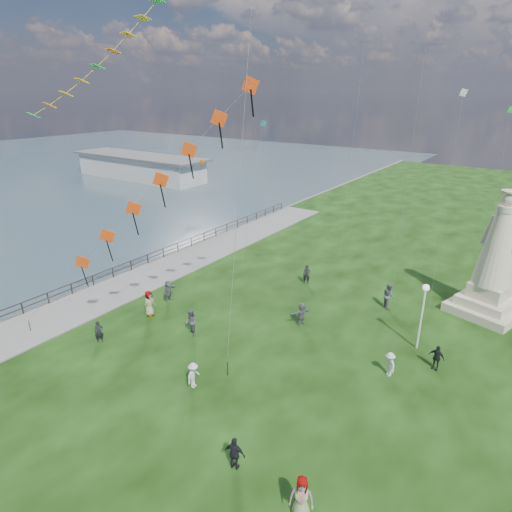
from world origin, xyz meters
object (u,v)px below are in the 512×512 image
Objects in this scene: person_0 at (99,332)px; person_7 at (388,296)px; person_8 at (390,364)px; person_9 at (436,357)px; person_6 at (307,274)px; lamppost at (424,303)px; pier_pavilion at (140,166)px; person_10 at (149,303)px; person_2 at (193,375)px; person_3 at (235,454)px; person_11 at (301,314)px; person_4 at (301,498)px; person_5 at (168,291)px; statue at (494,269)px; person_1 at (191,322)px.

person_7 reaches higher than person_0.
person_8 is 0.94× the size of person_9.
lamppost is at bearing -45.26° from person_6.
person_7 is at bearing -23.42° from person_6.
pier_pavilion is 15.46× the size of person_10.
person_2 is 6.06m from person_3.
person_0 is 13.59m from person_11.
lamppost is at bearing 127.26° from person_11.
pier_pavilion is at bearing 118.44° from person_4.
person_7 is 7.75m from person_9.
person_0 is 0.94× the size of person_3.
person_7 is (14.44, 8.74, 0.12)m from person_5.
person_2 is at bearing -42.36° from person_3.
person_7 is (-6.23, -3.38, -2.50)m from statue.
statue is 4.73× the size of person_7.
person_4 is at bearing -88.61° from person_9.
person_8 is (9.99, -8.40, -0.10)m from person_6.
person_10 is at bearing 55.39° from person_2.
person_1 is at bearing -49.65° from person_3.
person_6 is 1.07× the size of person_9.
person_9 is (12.03, -6.22, -0.05)m from person_6.
person_8 is (2.87, -8.18, -0.23)m from person_7.
person_7 is (-3.43, 4.39, -2.27)m from lamppost.
person_1 is at bearing -133.07° from person_5.
pier_pavilion is at bearing 44.13° from person_2.
lamppost reaches higher than person_3.
person_10 is (-8.19, 4.20, 0.21)m from person_2.
person_1 is 1.26× the size of person_8.
statue is 6.18× the size of person_8.
person_1 is (-15.76, -14.83, -2.53)m from statue.
person_6 is (-10.15, 19.03, -0.12)m from person_4.
person_7 reaches higher than person_3.
statue is at bearing 56.52° from person_4.
lamppost is 3.28m from person_9.
person_11 reaches higher than person_8.
person_11 is at bearing 102.91° from person_7.
person_11 is (-4.14, -6.01, -0.14)m from person_7.
person_11 is (1.52, 9.39, 0.08)m from person_2.
person_2 is (-9.09, -11.01, -2.48)m from lamppost.
lamppost reaches higher than person_4.
person_3 is at bearing -138.86° from person_5.
person_11 is at bearing -9.74° from person_0.
person_9 is (14.45, 5.46, -0.14)m from person_1.
pier_pavilion is 17.74× the size of person_6.
person_10 is (-18.77, -5.22, 0.18)m from person_9.
person_10 is at bearing -40.45° from person_3.
person_10 is (-17.27, -6.82, -2.27)m from lamppost.
person_1 reaches higher than person_2.
person_4 is 1.13× the size of person_5.
pier_pavilion is at bearing 162.92° from person_9.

